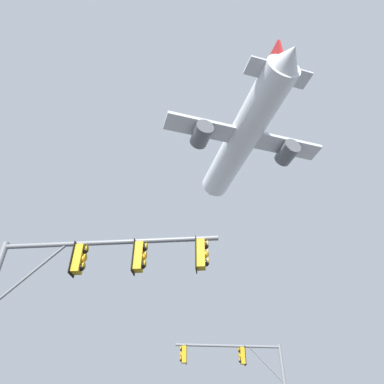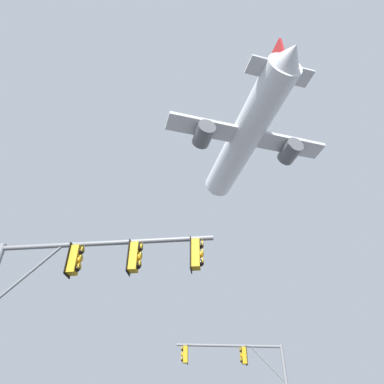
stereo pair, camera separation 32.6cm
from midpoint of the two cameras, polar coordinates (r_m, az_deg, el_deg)
signal_pole_near at (r=11.06m, az=-18.87°, el=-13.93°), size 6.92×0.88×6.42m
signal_pole_far at (r=22.64m, az=8.43°, el=-27.05°), size 6.38×0.93×5.95m
airplane at (r=50.86m, az=8.26°, el=8.81°), size 23.01×29.79×8.21m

